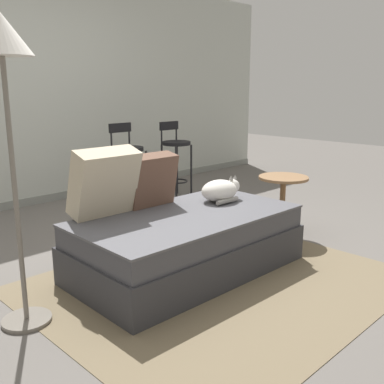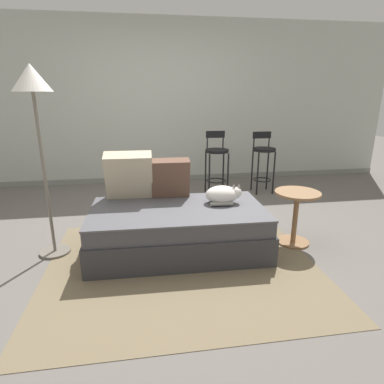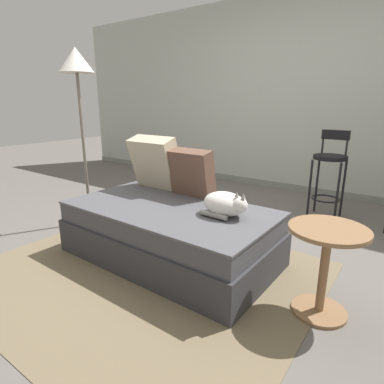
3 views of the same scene
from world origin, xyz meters
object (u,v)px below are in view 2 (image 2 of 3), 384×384
Objects in this scene: cat at (223,194)px; floor_lamp at (34,97)px; couch at (178,229)px; bar_stool_near_window at (217,158)px; side_table at (296,210)px; bar_stool_by_doorway at (263,157)px; throw_pillow_corner at (129,175)px; throw_pillow_middle at (170,178)px.

floor_lamp reaches higher than cat.
couch is at bearing -169.79° from cat.
bar_stool_near_window is at bearing 79.21° from cat.
side_table reaches higher than couch.
cat is 0.65× the size of side_table.
cat is 1.87m from floor_lamp.
bar_stool_by_doorway is (1.49, 1.73, 0.33)m from couch.
floor_lamp is (-0.73, -0.24, 0.75)m from throw_pillow_corner.
bar_stool_near_window reaches higher than cat.
throw_pillow_corner reaches higher than side_table.
side_table is at bearing -8.24° from cat.
throw_pillow_corner is 0.54× the size of bar_stool_by_doorway.
throw_pillow_middle is 0.24× the size of floor_lamp.
floor_lamp is at bearing -168.67° from throw_pillow_middle.
throw_pillow_middle is at bearing -120.29° from bar_stool_near_window.
bar_stool_near_window reaches higher than throw_pillow_corner.
throw_pillow_middle reaches higher than couch.
bar_stool_by_doorway is at bearing 79.88° from side_table.
couch is at bearing -114.01° from bar_stool_near_window.
floor_lamp reaches higher than throw_pillow_middle.
throw_pillow_corner is 0.90× the size of side_table.
couch is 1.84× the size of bar_stool_by_doorway.
floor_lamp reaches higher than couch.
floor_lamp is at bearing 176.47° from side_table.
throw_pillow_corner is 1.84m from bar_stool_near_window.
bar_stool_by_doorway is (1.94, 1.37, -0.13)m from throw_pillow_corner.
cat is 1.67m from bar_stool_near_window.
floor_lamp is (-2.35, 0.14, 1.08)m from side_table.
floor_lamp is (-1.94, -1.60, 0.89)m from bar_stool_near_window.
bar_stool_near_window is at bearing -179.98° from bar_stool_by_doorway.
throw_pillow_middle is (-0.03, 0.35, 0.42)m from couch.
cat is (0.46, 0.08, 0.30)m from couch.
couch is at bearing -130.77° from bar_stool_by_doorway.
bar_stool_near_window is 0.72m from bar_stool_by_doorway.
couch is 0.98× the size of floor_lamp.
throw_pillow_corner is at bearing 162.98° from cat.
throw_pillow_corner is at bearing -144.77° from bar_stool_by_doorway.
floor_lamp is (-1.18, 0.12, 1.21)m from couch.
bar_stool_by_doorway reaches higher than throw_pillow_middle.
throw_pillow_middle reaches higher than side_table.
couch is at bearing 178.91° from side_table.
couch is 1.92m from bar_stool_near_window.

